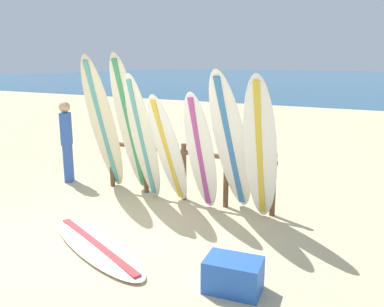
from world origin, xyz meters
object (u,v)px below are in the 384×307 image
(surfboard_leaning_center_left, at_px, (143,139))
(surfboard_leaning_right, at_px, (231,145))
(surfboard_leaning_center, at_px, (168,151))
(surfboard_leaning_far_right, at_px, (260,150))
(cooler_box, at_px, (233,275))
(surfboard_leaning_left, at_px, (131,126))
(surfboard_leaning_center_right, at_px, (201,153))
(surfboard_leaning_far_left, at_px, (103,125))
(surfboard_rack, at_px, (184,165))
(surfboard_lying_on_sand, at_px, (97,246))
(beachgoer_standing, at_px, (67,138))

(surfboard_leaning_center_left, bearing_deg, surfboard_leaning_right, 3.63)
(surfboard_leaning_center, xyz_separation_m, surfboard_leaning_far_right, (1.56, 0.05, 0.17))
(surfboard_leaning_center, distance_m, cooler_box, 2.80)
(surfboard_leaning_center_left, relative_size, surfboard_leaning_center, 1.16)
(surfboard_leaning_left, distance_m, surfboard_leaning_right, 1.97)
(surfboard_leaning_center_right, distance_m, cooler_box, 2.45)
(surfboard_leaning_center, bearing_deg, cooler_box, -43.51)
(surfboard_leaning_right, bearing_deg, surfboard_leaning_far_left, 178.76)
(surfboard_leaning_center_right, bearing_deg, surfboard_leaning_far_right, 1.74)
(surfboard_rack, relative_size, surfboard_lying_on_sand, 1.44)
(surfboard_leaning_far_left, xyz_separation_m, surfboard_leaning_center_left, (1.00, -0.16, -0.15))
(surfboard_leaning_left, bearing_deg, beachgoer_standing, 177.05)
(surfboard_leaning_right, height_order, surfboard_leaning_far_right, surfboard_leaning_right)
(surfboard_leaning_far_left, xyz_separation_m, surfboard_leaning_center, (1.50, -0.14, -0.30))
(surfboard_leaning_left, xyz_separation_m, surfboard_leaning_right, (1.97, -0.09, -0.12))
(surfboard_leaning_center, relative_size, surfboard_leaning_center_right, 0.97)
(surfboard_leaning_far_left, xyz_separation_m, surfboard_lying_on_sand, (1.48, -1.95, -1.24))
(surfboard_leaning_center_right, bearing_deg, surfboard_leaning_center, -178.45)
(surfboard_rack, xyz_separation_m, surfboard_leaning_left, (-0.93, -0.26, 0.66))
(surfboard_rack, distance_m, surfboard_leaning_center, 0.55)
(surfboard_leaning_far_left, height_order, beachgoer_standing, surfboard_leaning_far_left)
(surfboard_leaning_center_right, bearing_deg, cooler_box, -53.95)
(surfboard_leaning_left, height_order, surfboard_leaning_center_right, surfboard_leaning_left)
(surfboard_leaning_far_right, height_order, surfboard_lying_on_sand, surfboard_leaning_far_right)
(surfboard_rack, xyz_separation_m, surfboard_leaning_far_right, (1.51, -0.39, 0.51))
(surfboard_leaning_center, distance_m, surfboard_leaning_far_right, 1.57)
(cooler_box, bearing_deg, surfboard_leaning_left, 137.31)
(surfboard_leaning_center_right, bearing_deg, beachgoer_standing, 175.56)
(surfboard_leaning_right, bearing_deg, surfboard_leaning_center, -175.33)
(surfboard_rack, xyz_separation_m, surfboard_leaning_right, (1.03, -0.35, 0.54))
(surfboard_leaning_center, relative_size, surfboard_leaning_right, 0.83)
(beachgoer_standing, bearing_deg, surfboard_leaning_far_left, -6.28)
(surfboard_leaning_center_right, relative_size, surfboard_lying_on_sand, 0.86)
(surfboard_leaning_right, bearing_deg, cooler_box, -65.72)
(surfboard_leaning_center_right, height_order, surfboard_lying_on_sand, surfboard_leaning_center_right)
(beachgoer_standing, bearing_deg, cooler_box, -25.09)
(surfboard_leaning_far_left, height_order, surfboard_leaning_left, surfboard_leaning_left)
(surfboard_leaning_far_left, height_order, surfboard_leaning_center_right, surfboard_leaning_far_left)
(surfboard_leaning_center_left, distance_m, surfboard_leaning_far_right, 2.05)
(surfboard_lying_on_sand, bearing_deg, beachgoer_standing, 141.04)
(surfboard_leaning_center_right, relative_size, beachgoer_standing, 1.21)
(surfboard_leaning_far_right, relative_size, beachgoer_standing, 1.38)
(surfboard_leaning_far_right, bearing_deg, surfboard_leaning_center, -178.33)
(surfboard_leaning_center, bearing_deg, surfboard_leaning_far_left, 174.51)
(surfboard_leaning_center, height_order, surfboard_leaning_right, surfboard_leaning_right)
(surfboard_rack, relative_size, surfboard_leaning_far_right, 1.47)
(surfboard_leaning_far_left, xyz_separation_m, beachgoer_standing, (-1.07, 0.12, -0.37))
(surfboard_leaning_far_left, relative_size, surfboard_leaning_center_right, 1.28)
(surfboard_leaning_center, xyz_separation_m, beachgoer_standing, (-2.56, 0.26, -0.07))
(surfboard_leaning_center_right, height_order, surfboard_leaning_far_right, surfboard_leaning_far_right)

